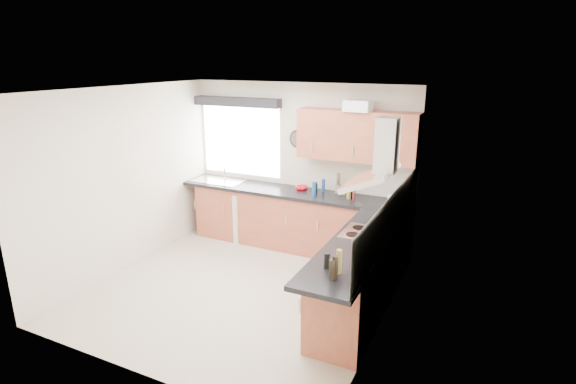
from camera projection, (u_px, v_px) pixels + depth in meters
The scene contains 38 objects.
ground_plane at pixel (242, 289), 5.76m from camera, with size 3.60×3.60×0.00m, color beige.
ceiling at pixel (235, 90), 5.04m from camera, with size 3.60×3.60×0.02m, color white.
wall_back at pixel (300, 165), 6.96m from camera, with size 3.60×0.02×2.50m, color silver.
wall_front at pixel (129, 252), 3.84m from camera, with size 3.60×0.02×2.50m, color silver.
wall_left at pixel (126, 179), 6.14m from camera, with size 0.02×3.60×2.50m, color silver.
wall_right at pixel (387, 218), 4.66m from camera, with size 0.02×3.60×2.50m, color silver.
window at pixel (241, 141), 7.29m from camera, with size 1.40×0.02×1.10m, color silver.
window_blind at pixel (237, 102), 7.04m from camera, with size 1.50×0.18×0.14m, color black.
splashback at pixel (393, 215), 4.94m from camera, with size 0.01×3.00×0.54m, color white.
base_cab_back at pixel (286, 219), 6.98m from camera, with size 3.00×0.58×0.86m, color #9E4C34.
base_cab_corner at pixel (388, 237), 6.31m from camera, with size 0.60×0.60×0.86m, color #9E4C34.
base_cab_right at pixel (361, 277), 5.14m from camera, with size 0.58×2.10×0.86m, color #9E4C34.
worktop_back at pixel (292, 192), 6.80m from camera, with size 3.60×0.62×0.05m, color black.
worktop_right at pixel (358, 245), 4.89m from camera, with size 0.62×2.42×0.05m, color black.
sink at pixel (218, 179), 7.33m from camera, with size 0.84×0.46×0.10m, color silver, non-canonical shape.
oven at pixel (364, 272), 5.28m from camera, with size 0.56×0.58×0.85m, color black.
hob_plate at pixel (366, 233), 5.14m from camera, with size 0.52×0.52×0.01m, color silver.
extractor_hood at pixel (379, 161), 4.85m from camera, with size 0.52×0.78×0.66m, color silver, non-canonical shape.
upper_cabinets at pixel (357, 136), 6.26m from camera, with size 1.70×0.35×0.70m, color #9E4C34.
washing_machine at pixel (237, 213), 7.37m from camera, with size 0.54×0.52×0.80m, color silver.
wall_clock at pixel (298, 139), 6.81m from camera, with size 0.29×0.29×0.04m, color black.
casserole at pixel (358, 106), 6.03m from camera, with size 0.36×0.26×0.15m, color silver.
storage_box at pixel (356, 107), 6.07m from camera, with size 0.26×0.22×0.12m, color maroon.
utensil_pot at pixel (338, 189), 6.67m from camera, with size 0.09×0.09×0.13m, color gray.
kitchen_roll at pixel (392, 206), 5.70m from camera, with size 0.12×0.12×0.27m, color silver.
tomato_cluster at pixel (302, 188), 6.84m from camera, with size 0.16×0.16×0.07m, color red, non-canonical shape.
jar_0 at pixel (353, 191), 6.40m from camera, with size 0.06×0.06×0.23m, color black.
jar_1 at pixel (314, 189), 6.50m from camera, with size 0.06×0.06×0.22m, color navy.
jar_2 at pixel (354, 193), 6.29m from camera, with size 0.04×0.04×0.24m, color #56201E.
jar_3 at pixel (349, 191), 6.38m from camera, with size 0.06×0.06×0.24m, color olive.
jar_4 at pixel (323, 185), 6.72m from camera, with size 0.05×0.05×0.20m, color navy.
jar_5 at pixel (315, 188), 6.59m from camera, with size 0.05×0.05×0.19m, color black.
jar_6 at pixel (316, 187), 6.80m from camera, with size 0.04×0.04×0.11m, color navy.
jar_7 at pixel (343, 192), 6.60m from camera, with size 0.06×0.06×0.09m, color #A29638.
bottle_0 at pixel (335, 267), 4.06m from camera, with size 0.05×0.05×0.23m, color black.
bottle_1 at pixel (339, 262), 4.16m from camera, with size 0.05×0.05×0.24m, color olive.
bottle_2 at pixel (327, 261), 4.28m from camera, with size 0.06×0.06×0.16m, color black.
bottle_3 at pixel (332, 270), 4.05m from camera, with size 0.05×0.05×0.20m, color black.
Camera 1 is at (2.75, -4.40, 2.85)m, focal length 28.00 mm.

